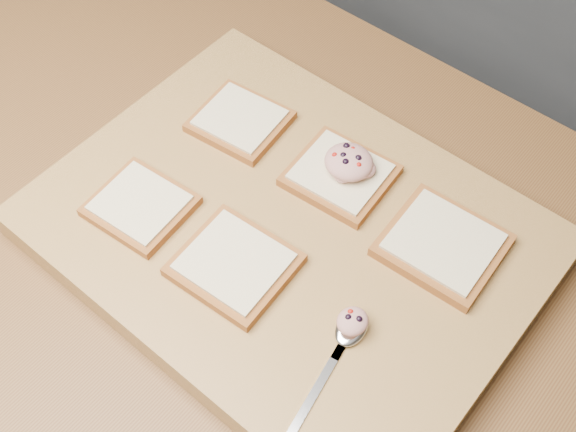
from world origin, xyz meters
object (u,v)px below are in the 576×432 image
at_px(spoon, 346,337).
at_px(tuna_salad_dollop, 349,162).
at_px(cutting_board, 288,234).
at_px(bread_far_center, 340,175).

bearing_deg(spoon, tuna_salad_dollop, 126.81).
bearing_deg(tuna_salad_dollop, spoon, -53.19).
relative_size(cutting_board, bread_far_center, 4.53).
xyz_separation_m(bread_far_center, spoon, (0.13, -0.16, -0.00)).
distance_m(bread_far_center, spoon, 0.21).
xyz_separation_m(cutting_board, bread_far_center, (0.01, 0.09, 0.03)).
distance_m(cutting_board, spoon, 0.16).
distance_m(cutting_board, tuna_salad_dollop, 0.11).
xyz_separation_m(bread_far_center, tuna_salad_dollop, (0.01, 0.01, 0.02)).
bearing_deg(cutting_board, spoon, -27.59).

